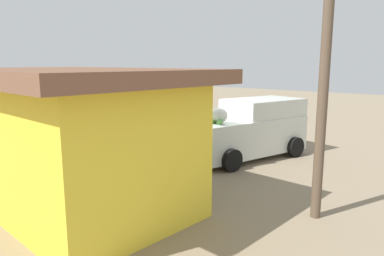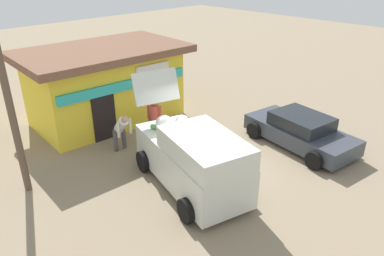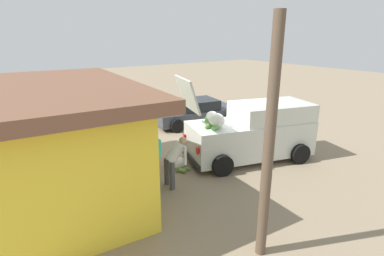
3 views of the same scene
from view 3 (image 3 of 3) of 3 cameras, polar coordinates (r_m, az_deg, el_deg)
The scene contains 9 objects.
ground_plane at distance 11.49m, azimuth 4.19°, elevation -4.01°, with size 60.00×60.00×0.00m, color gray.
storefront_bar at distance 8.46m, azimuth -24.10°, elevation -2.25°, with size 6.63×4.35×3.02m.
delivery_van at distance 10.56m, azimuth 11.59°, elevation -0.70°, with size 2.90×4.82×2.95m.
parked_sedan at distance 14.59m, azimuth 0.76°, elevation 3.03°, with size 2.56×4.25×1.18m.
vendor_standing at distance 9.70m, azimuth -7.57°, elevation -2.65°, with size 0.47×0.50×1.54m.
customer_bending at distance 8.51m, azimuth -3.37°, elevation -5.66°, with size 0.57×0.69×1.43m.
unloaded_banana_pile at distance 9.79m, azimuth -2.88°, elevation -6.77°, with size 0.93×0.73×0.40m.
paint_bucket at distance 11.10m, azimuth -13.08°, elevation -4.36°, with size 0.32×0.32×0.31m, color blue.
utility_pole at distance 5.54m, azimuth 14.39°, elevation -3.31°, with size 0.20×0.20×4.57m, color brown.
Camera 3 is at (-8.40, 6.62, 4.20)m, focal length 28.08 mm.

